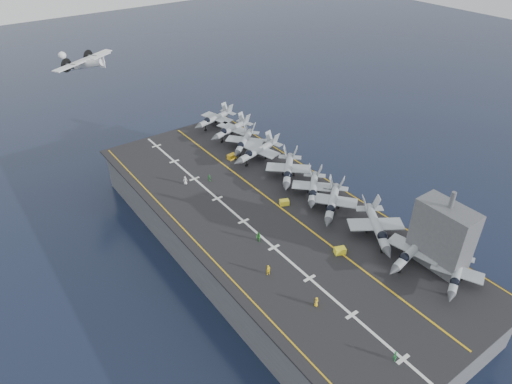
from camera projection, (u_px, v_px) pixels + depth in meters
ground at (267, 249)px, 100.53m from camera, size 500.00×500.00×0.00m
hull at (267, 231)px, 97.77m from camera, size 36.00×90.00×10.00m
flight_deck at (267, 212)px, 94.89m from camera, size 38.00×92.00×0.40m
foul_line at (279, 206)px, 96.23m from camera, size 0.35×90.00×0.02m
landing_centerline at (244, 221)px, 91.84m from camera, size 0.50×90.00×0.02m
deck_edge_port at (196, 242)px, 86.46m from camera, size 0.25×90.00×0.02m
deck_edge_stbd at (332, 183)px, 103.81m from camera, size 0.25×90.00×0.02m
island_superstructure at (444, 229)px, 77.71m from camera, size 5.00×10.00×15.00m
fighter_jet_0 at (457, 273)px, 76.32m from camera, size 15.20×13.15×4.44m
fighter_jet_1 at (413, 250)px, 80.69m from camera, size 16.09×12.32×5.03m
fighter_jet_2 at (377, 226)px, 86.13m from camera, size 17.49×18.95×5.47m
fighter_jet_3 at (333, 201)px, 93.12m from camera, size 17.96×17.16×5.21m
fighter_jet_4 at (313, 187)px, 97.96m from camera, size 16.40×16.39×4.83m
fighter_jet_5 at (288, 169)px, 103.84m from camera, size 18.13×18.36×5.38m
fighter_jet_6 at (258, 150)px, 111.38m from camera, size 17.14×13.35×5.29m
fighter_jet_7 at (244, 141)px, 115.81m from camera, size 17.33×16.71×5.04m
fighter_jet_8 at (232, 129)px, 121.81m from camera, size 16.40×13.04×4.99m
tow_cart_a at (340, 251)px, 83.46m from camera, size 2.34×1.94×1.20m
tow_cart_b at (284, 202)px, 96.40m from camera, size 2.23×1.87×1.14m
tow_cart_c at (232, 157)px, 112.84m from camera, size 2.23×1.61×1.24m
crew_0 at (316, 302)px, 72.73m from camera, size 1.28×1.18×1.77m
crew_1 at (268, 270)px, 78.67m from camera, size 1.21×0.82×1.99m
crew_2 at (258, 237)px, 86.10m from camera, size 0.90×1.27×2.02m
crew_4 at (210, 178)px, 104.06m from camera, size 0.68×1.00×1.65m
crew_5 at (185, 180)px, 102.88m from camera, size 1.42×1.22×2.00m
crew_6 at (395, 356)px, 64.24m from camera, size 1.19×1.33×1.85m
transport_plane at (85, 65)px, 120.35m from camera, size 24.18×21.81×4.74m
fighter_jet_9 at (215, 118)px, 127.54m from camera, size 16.40×13.04×4.99m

